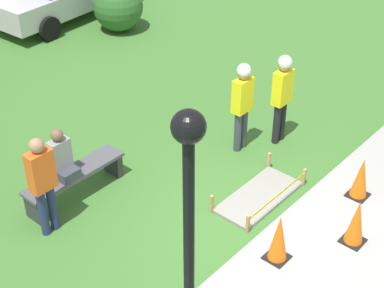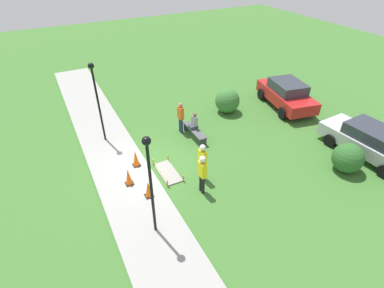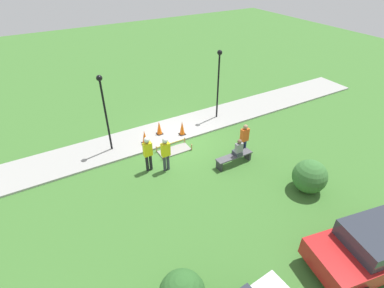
# 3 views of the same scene
# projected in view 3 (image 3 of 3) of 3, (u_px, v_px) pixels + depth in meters

# --- Properties ---
(ground_plane) EXTENTS (60.00, 60.00, 0.00)m
(ground_plane) POSITION_uv_depth(u_px,v_px,m) (182.00, 141.00, 16.22)
(ground_plane) COLOR #3D702D
(sidewalk) EXTENTS (28.00, 2.49, 0.10)m
(sidewalk) POSITION_uv_depth(u_px,v_px,m) (171.00, 130.00, 17.08)
(sidewalk) COLOR #9E9E99
(sidewalk) RESTS_ON ground_plane
(wet_concrete_patch) EXTENTS (1.69, 0.79, 0.35)m
(wet_concrete_patch) POSITION_uv_depth(u_px,v_px,m) (174.00, 150.00, 15.45)
(wet_concrete_patch) COLOR gray
(wet_concrete_patch) RESTS_ON ground_plane
(traffic_cone_near_patch) EXTENTS (0.34, 0.34, 0.80)m
(traffic_cone_near_patch) POSITION_uv_depth(u_px,v_px,m) (182.00, 128.00, 16.42)
(traffic_cone_near_patch) COLOR black
(traffic_cone_near_patch) RESTS_ON sidewalk
(traffic_cone_far_patch) EXTENTS (0.34, 0.34, 0.78)m
(traffic_cone_far_patch) POSITION_uv_depth(u_px,v_px,m) (159.00, 128.00, 16.47)
(traffic_cone_far_patch) COLOR black
(traffic_cone_far_patch) RESTS_ON sidewalk
(traffic_cone_sidewalk_edge) EXTENTS (0.34, 0.34, 0.75)m
(traffic_cone_sidewalk_edge) POSITION_uv_depth(u_px,v_px,m) (145.00, 137.00, 15.68)
(traffic_cone_sidewalk_edge) COLOR black
(traffic_cone_sidewalk_edge) RESTS_ON sidewalk
(park_bench) EXTENTS (1.90, 0.44, 0.50)m
(park_bench) POSITION_uv_depth(u_px,v_px,m) (234.00, 158.00, 14.37)
(park_bench) COLOR #2D2D33
(park_bench) RESTS_ON ground_plane
(person_seated_on_bench) EXTENTS (0.36, 0.44, 0.89)m
(person_seated_on_bench) POSITION_uv_depth(u_px,v_px,m) (238.00, 149.00, 14.14)
(person_seated_on_bench) COLOR #383D47
(person_seated_on_bench) RESTS_ON park_bench
(worker_supervisor) EXTENTS (0.40, 0.26, 1.79)m
(worker_supervisor) POSITION_uv_depth(u_px,v_px,m) (166.00, 151.00, 13.59)
(worker_supervisor) COLOR #383D47
(worker_supervisor) RESTS_ON ground_plane
(worker_assistant) EXTENTS (0.40, 0.26, 1.83)m
(worker_assistant) POSITION_uv_depth(u_px,v_px,m) (148.00, 151.00, 13.57)
(worker_assistant) COLOR black
(worker_assistant) RESTS_ON ground_plane
(bystander_in_orange_shirt) EXTENTS (0.40, 0.23, 1.75)m
(bystander_in_orange_shirt) POSITION_uv_depth(u_px,v_px,m) (244.00, 138.00, 14.65)
(bystander_in_orange_shirt) COLOR navy
(bystander_in_orange_shirt) RESTS_ON ground_plane
(lamppost_near) EXTENTS (0.28, 0.28, 3.97)m
(lamppost_near) POSITION_uv_depth(u_px,v_px,m) (104.00, 103.00, 14.02)
(lamppost_near) COLOR black
(lamppost_near) RESTS_ON sidewalk
(lamppost_far) EXTENTS (0.28, 0.28, 4.07)m
(lamppost_far) POSITION_uv_depth(u_px,v_px,m) (219.00, 75.00, 16.88)
(lamppost_far) COLOR black
(lamppost_far) RESTS_ON sidewalk
(parked_car_red) EXTENTS (4.54, 2.70, 1.63)m
(parked_car_red) POSITION_uv_depth(u_px,v_px,m) (375.00, 247.00, 9.58)
(parked_car_red) COLOR red
(parked_car_red) RESTS_ON ground_plane
(shrub_rounded_mid) EXTENTS (1.45, 1.45, 1.45)m
(shrub_rounded_mid) POSITION_uv_depth(u_px,v_px,m) (310.00, 176.00, 12.65)
(shrub_rounded_mid) COLOR #387033
(shrub_rounded_mid) RESTS_ON ground_plane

